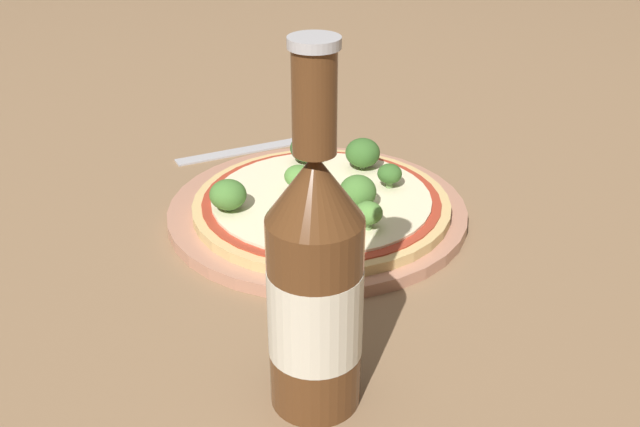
# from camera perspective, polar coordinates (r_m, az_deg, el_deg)

# --- Properties ---
(ground_plane) EXTENTS (3.00, 3.00, 0.00)m
(ground_plane) POSITION_cam_1_polar(r_m,az_deg,el_deg) (0.74, 0.11, -0.51)
(ground_plane) COLOR #846647
(plate) EXTENTS (0.29, 0.29, 0.01)m
(plate) POSITION_cam_1_polar(r_m,az_deg,el_deg) (0.74, -0.14, 0.19)
(plate) COLOR tan
(plate) RESTS_ON ground_plane
(pizza) EXTENTS (0.25, 0.25, 0.01)m
(pizza) POSITION_cam_1_polar(r_m,az_deg,el_deg) (0.73, 0.16, 0.92)
(pizza) COLOR tan
(pizza) RESTS_ON plate
(broccoli_floret_0) EXTENTS (0.04, 0.04, 0.03)m
(broccoli_floret_0) POSITION_cam_1_polar(r_m,az_deg,el_deg) (0.79, -1.02, 5.00)
(broccoli_floret_0) COLOR #6B8E51
(broccoli_floret_0) RESTS_ON pizza
(broccoli_floret_1) EXTENTS (0.04, 0.04, 0.03)m
(broccoli_floret_1) POSITION_cam_1_polar(r_m,az_deg,el_deg) (0.78, 3.27, 4.64)
(broccoli_floret_1) COLOR #6B8E51
(broccoli_floret_1) RESTS_ON pizza
(broccoli_floret_2) EXTENTS (0.03, 0.03, 0.03)m
(broccoli_floret_2) POSITION_cam_1_polar(r_m,az_deg,el_deg) (0.67, 3.72, 0.01)
(broccoli_floret_2) COLOR #6B8E51
(broccoli_floret_2) RESTS_ON pizza
(broccoli_floret_3) EXTENTS (0.02, 0.02, 0.02)m
(broccoli_floret_3) POSITION_cam_1_polar(r_m,az_deg,el_deg) (0.74, 5.33, 3.02)
(broccoli_floret_3) COLOR #6B8E51
(broccoli_floret_3) RESTS_ON pizza
(broccoli_floret_4) EXTENTS (0.03, 0.03, 0.03)m
(broccoli_floret_4) POSITION_cam_1_polar(r_m,az_deg,el_deg) (0.73, -1.65, 2.84)
(broccoli_floret_4) COLOR #6B8E51
(broccoli_floret_4) RESTS_ON pizza
(broccoli_floret_5) EXTENTS (0.04, 0.04, 0.03)m
(broccoli_floret_5) POSITION_cam_1_polar(r_m,az_deg,el_deg) (0.70, 2.89, 1.65)
(broccoli_floret_5) COLOR #6B8E51
(broccoli_floret_5) RESTS_ON pizza
(broccoli_floret_6) EXTENTS (0.03, 0.03, 0.03)m
(broccoli_floret_6) POSITION_cam_1_polar(r_m,az_deg,el_deg) (0.65, -2.27, -0.62)
(broccoli_floret_6) COLOR #6B8E51
(broccoli_floret_6) RESTS_ON pizza
(broccoli_floret_7) EXTENTS (0.03, 0.03, 0.03)m
(broccoli_floret_7) POSITION_cam_1_polar(r_m,az_deg,el_deg) (0.70, -7.02, 1.43)
(broccoli_floret_7) COLOR #6B8E51
(broccoli_floret_7) RESTS_ON pizza
(beer_bottle) EXTENTS (0.06, 0.06, 0.25)m
(beer_bottle) POSITION_cam_1_polar(r_m,az_deg,el_deg) (0.47, -0.38, -5.43)
(beer_bottle) COLOR #563319
(beer_bottle) RESTS_ON ground_plane
(fork) EXTENTS (0.03, 0.18, 0.00)m
(fork) POSITION_cam_1_polar(r_m,az_deg,el_deg) (0.90, -5.37, 4.92)
(fork) COLOR #B2B2B7
(fork) RESTS_ON ground_plane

